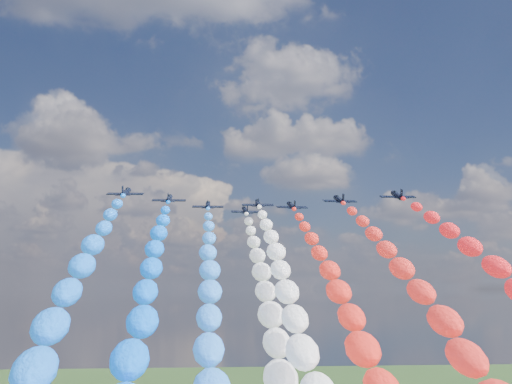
{
  "coord_description": "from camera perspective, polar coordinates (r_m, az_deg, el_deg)",
  "views": [
    {
      "loc": [
        -13.7,
        -159.34,
        67.2
      ],
      "look_at": [
        0.0,
        4.0,
        92.82
      ],
      "focal_mm": 43.71,
      "sensor_mm": 36.0,
      "label": 1
    }
  ],
  "objects": [
    {
      "name": "jet_3",
      "position": [
        173.66,
        0.17,
        -1.07
      ],
      "size": [
        9.43,
        12.5,
        6.1
      ],
      "primitive_type": null,
      "rotation": [
        0.31,
        0.0,
        -0.05
      ],
      "color": "black"
    },
    {
      "name": "jet_2",
      "position": [
        177.97,
        -4.43,
        -1.23
      ],
      "size": [
        9.05,
        12.23,
        6.1
      ],
      "primitive_type": null,
      "rotation": [
        0.31,
        0.0,
        -0.02
      ],
      "color": "black"
    },
    {
      "name": "trail_3",
      "position": [
        107.5,
        3.24,
        -11.67
      ],
      "size": [
        6.2,
        126.79,
        60.86
      ],
      "primitive_type": null,
      "color": "white"
    },
    {
      "name": "jet_6",
      "position": [
        167.71,
        7.62,
        -0.71
      ],
      "size": [
        9.25,
        12.37,
        6.1
      ],
      "primitive_type": null,
      "rotation": [
        0.31,
        0.0,
        0.04
      ],
      "color": "black"
    },
    {
      "name": "jet_0",
      "position": [
        156.93,
        -11.84,
        -0.04
      ],
      "size": [
        9.42,
        12.49,
        6.1
      ],
      "primitive_type": null,
      "rotation": [
        0.31,
        0.0,
        -0.05
      ],
      "color": "black"
    },
    {
      "name": "jet_7",
      "position": [
        162.48,
        12.79,
        -0.3
      ],
      "size": [
        9.4,
        12.48,
        6.1
      ],
      "primitive_type": null,
      "rotation": [
        0.31,
        0.0,
        -0.05
      ],
      "color": "black"
    },
    {
      "name": "trail_6",
      "position": [
        103.61,
        15.82,
        -11.46
      ],
      "size": [
        6.2,
        126.79,
        60.86
      ],
      "primitive_type": null,
      "color": "red"
    },
    {
      "name": "jet_5",
      "position": [
        178.77,
        3.28,
        -1.28
      ],
      "size": [
        9.64,
        12.65,
        6.1
      ],
      "primitive_type": null,
      "rotation": [
        0.31,
        0.0,
        0.07
      ],
      "color": "black"
    },
    {
      "name": "jet_1",
      "position": [
        166.27,
        -7.96,
        -0.63
      ],
      "size": [
        8.98,
        12.18,
        6.1
      ],
      "primitive_type": null,
      "rotation": [
        0.31,
        0.0,
        -0.01
      ],
      "color": "black"
    },
    {
      "name": "trail_2",
      "position": [
        111.45,
        -4.36,
        -11.56
      ],
      "size": [
        6.2,
        126.79,
        60.86
      ],
      "primitive_type": null,
      "color": "#2C80FF"
    },
    {
      "name": "trail_0",
      "position": [
        91.1,
        -17.46,
        -11.78
      ],
      "size": [
        6.2,
        126.79,
        60.86
      ],
      "primitive_type": null,
      "color": "#166DF8"
    },
    {
      "name": "trail_4",
      "position": [
        123.03,
        1.06,
        -11.32
      ],
      "size": [
        6.2,
        126.79,
        60.86
      ],
      "primitive_type": null,
      "color": "white"
    },
    {
      "name": "trail_1",
      "position": [
        99.82,
        -10.36,
        -11.75
      ],
      "size": [
        6.2,
        126.79,
        60.86
      ],
      "primitive_type": null,
      "color": "#0966FF"
    },
    {
      "name": "jet_4",
      "position": [
        189.24,
        -0.97,
        -1.71
      ],
      "size": [
        9.63,
        12.64,
        6.1
      ],
      "primitive_type": null,
      "rotation": [
        0.31,
        0.0,
        0.07
      ],
      "color": "black"
    },
    {
      "name": "trail_5",
      "position": [
        113.27,
        8.11,
        -11.45
      ],
      "size": [
        6.2,
        126.79,
        60.86
      ],
      "primitive_type": null,
      "color": "red"
    }
  ]
}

